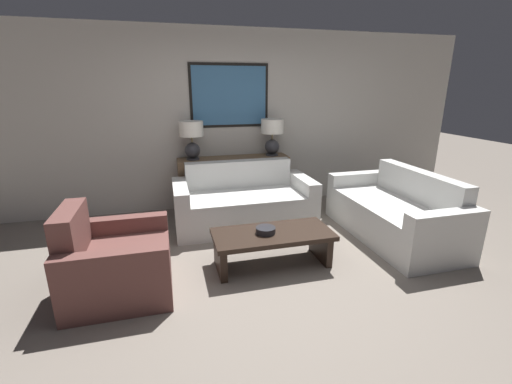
{
  "coord_description": "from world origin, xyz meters",
  "views": [
    {
      "loc": [
        -0.97,
        -2.78,
        1.85
      ],
      "look_at": [
        0.01,
        0.92,
        0.65
      ],
      "focal_mm": 24.0,
      "sensor_mm": 36.0,
      "label": 1
    }
  ],
  "objects_px": {
    "table_lamp_right": "(272,133)",
    "decorative_bowl": "(266,230)",
    "console_table": "(234,183)",
    "armchair_near_back_wall": "(115,263)",
    "table_lamp_left": "(192,136)",
    "couch_by_back_wall": "(244,204)",
    "coffee_table": "(272,240)",
    "couch_by_side": "(395,214)"
  },
  "relations": [
    {
      "from": "console_table",
      "to": "table_lamp_right",
      "type": "xyz_separation_m",
      "value": [
        0.6,
        0.0,
        0.75
      ]
    },
    {
      "from": "table_lamp_left",
      "to": "armchair_near_back_wall",
      "type": "relative_size",
      "value": 0.6
    },
    {
      "from": "table_lamp_right",
      "to": "armchair_near_back_wall",
      "type": "xyz_separation_m",
      "value": [
        -2.11,
        -1.94,
        -0.87
      ]
    },
    {
      "from": "couch_by_side",
      "to": "decorative_bowl",
      "type": "relative_size",
      "value": 9.07
    },
    {
      "from": "coffee_table",
      "to": "decorative_bowl",
      "type": "distance_m",
      "value": 0.15
    },
    {
      "from": "table_lamp_left",
      "to": "couch_by_side",
      "type": "xyz_separation_m",
      "value": [
        2.36,
        -1.52,
        -0.86
      ]
    },
    {
      "from": "table_lamp_right",
      "to": "couch_by_back_wall",
      "type": "height_order",
      "value": "table_lamp_right"
    },
    {
      "from": "table_lamp_left",
      "to": "armchair_near_back_wall",
      "type": "bearing_deg",
      "value": -114.92
    },
    {
      "from": "couch_by_side",
      "to": "armchair_near_back_wall",
      "type": "distance_m",
      "value": 3.28
    },
    {
      "from": "table_lamp_left",
      "to": "decorative_bowl",
      "type": "relative_size",
      "value": 2.7
    },
    {
      "from": "couch_by_back_wall",
      "to": "decorative_bowl",
      "type": "relative_size",
      "value": 9.07
    },
    {
      "from": "table_lamp_right",
      "to": "decorative_bowl",
      "type": "bearing_deg",
      "value": -109.18
    },
    {
      "from": "table_lamp_right",
      "to": "decorative_bowl",
      "type": "distance_m",
      "value": 2.09
    },
    {
      "from": "coffee_table",
      "to": "armchair_near_back_wall",
      "type": "bearing_deg",
      "value": -176.39
    },
    {
      "from": "table_lamp_right",
      "to": "coffee_table",
      "type": "bearing_deg",
      "value": -107.04
    },
    {
      "from": "couch_by_back_wall",
      "to": "couch_by_side",
      "type": "distance_m",
      "value": 1.96
    },
    {
      "from": "table_lamp_left",
      "to": "couch_by_back_wall",
      "type": "distance_m",
      "value": 1.24
    },
    {
      "from": "table_lamp_left",
      "to": "couch_by_back_wall",
      "type": "height_order",
      "value": "table_lamp_left"
    },
    {
      "from": "decorative_bowl",
      "to": "table_lamp_left",
      "type": "bearing_deg",
      "value": 107.04
    },
    {
      "from": "table_lamp_left",
      "to": "table_lamp_right",
      "type": "relative_size",
      "value": 1.0
    },
    {
      "from": "couch_by_side",
      "to": "table_lamp_right",
      "type": "bearing_deg",
      "value": 127.08
    },
    {
      "from": "table_lamp_right",
      "to": "armchair_near_back_wall",
      "type": "distance_m",
      "value": 2.99
    },
    {
      "from": "couch_by_side",
      "to": "couch_by_back_wall",
      "type": "bearing_deg",
      "value": 153.63
    },
    {
      "from": "table_lamp_right",
      "to": "table_lamp_left",
      "type": "bearing_deg",
      "value": 180.0
    },
    {
      "from": "table_lamp_right",
      "to": "coffee_table",
      "type": "xyz_separation_m",
      "value": [
        -0.56,
        -1.84,
        -0.87
      ]
    },
    {
      "from": "couch_by_back_wall",
      "to": "armchair_near_back_wall",
      "type": "xyz_separation_m",
      "value": [
        -1.5,
        -1.28,
        -0.01
      ]
    },
    {
      "from": "console_table",
      "to": "couch_by_back_wall",
      "type": "relative_size",
      "value": 0.9
    },
    {
      "from": "console_table",
      "to": "armchair_near_back_wall",
      "type": "xyz_separation_m",
      "value": [
        -1.5,
        -1.94,
        -0.12
      ]
    },
    {
      "from": "table_lamp_right",
      "to": "decorative_bowl",
      "type": "xyz_separation_m",
      "value": [
        -0.64,
        -1.84,
        -0.74
      ]
    },
    {
      "from": "console_table",
      "to": "table_lamp_left",
      "type": "bearing_deg",
      "value": 180.0
    },
    {
      "from": "table_lamp_left",
      "to": "table_lamp_right",
      "type": "xyz_separation_m",
      "value": [
        1.21,
        0.0,
        0.0
      ]
    },
    {
      "from": "couch_by_back_wall",
      "to": "decorative_bowl",
      "type": "bearing_deg",
      "value": -91.83
    },
    {
      "from": "table_lamp_left",
      "to": "couch_by_back_wall",
      "type": "xyz_separation_m",
      "value": [
        0.6,
        -0.65,
        -0.86
      ]
    },
    {
      "from": "couch_by_side",
      "to": "table_lamp_left",
      "type": "bearing_deg",
      "value": 147.14
    },
    {
      "from": "table_lamp_right",
      "to": "decorative_bowl",
      "type": "height_order",
      "value": "table_lamp_right"
    },
    {
      "from": "decorative_bowl",
      "to": "armchair_near_back_wall",
      "type": "height_order",
      "value": "armchair_near_back_wall"
    },
    {
      "from": "armchair_near_back_wall",
      "to": "coffee_table",
      "type": "bearing_deg",
      "value": 3.61
    },
    {
      "from": "table_lamp_left",
      "to": "table_lamp_right",
      "type": "height_order",
      "value": "same"
    },
    {
      "from": "table_lamp_right",
      "to": "couch_by_back_wall",
      "type": "bearing_deg",
      "value": -132.73
    },
    {
      "from": "armchair_near_back_wall",
      "to": "console_table",
      "type": "bearing_deg",
      "value": 52.17
    },
    {
      "from": "console_table",
      "to": "couch_by_back_wall",
      "type": "bearing_deg",
      "value": -90.0
    },
    {
      "from": "table_lamp_left",
      "to": "couch_by_back_wall",
      "type": "bearing_deg",
      "value": -47.27
    }
  ]
}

